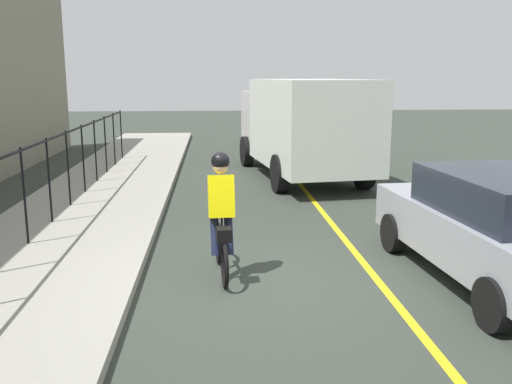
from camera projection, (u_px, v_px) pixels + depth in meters
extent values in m
plane|color=#313830|center=(266.00, 283.00, 7.89)|extent=(80.00, 80.00, 0.00)
cube|color=yellow|center=(377.00, 280.00, 8.01)|extent=(36.00, 0.12, 0.01)
cube|color=gray|center=(19.00, 285.00, 7.62)|extent=(40.00, 3.20, 0.15)
cylinder|color=black|center=(24.00, 196.00, 9.07)|extent=(0.04, 0.04, 1.60)
cylinder|color=black|center=(49.00, 180.00, 10.45)|extent=(0.04, 0.04, 1.60)
cylinder|color=black|center=(68.00, 168.00, 11.82)|extent=(0.04, 0.04, 1.60)
cylinder|color=black|center=(83.00, 159.00, 13.19)|extent=(0.04, 0.04, 1.60)
cylinder|color=black|center=(95.00, 151.00, 14.57)|extent=(0.04, 0.04, 1.60)
cylinder|color=black|center=(105.00, 144.00, 15.94)|extent=(0.04, 0.04, 1.60)
cylinder|color=black|center=(114.00, 139.00, 17.32)|extent=(0.04, 0.04, 1.60)
cylinder|color=black|center=(121.00, 134.00, 18.69)|extent=(0.04, 0.04, 1.60)
cube|color=black|center=(4.00, 157.00, 8.23)|extent=(21.11, 0.04, 0.04)
torus|color=black|center=(218.00, 243.00, 8.66)|extent=(0.66, 0.11, 0.66)
torus|color=black|center=(225.00, 265.00, 7.65)|extent=(0.66, 0.11, 0.66)
cube|color=black|center=(221.00, 237.00, 8.10)|extent=(0.93, 0.11, 0.24)
cylinder|color=black|center=(222.00, 229.00, 7.93)|extent=(0.03, 0.03, 0.35)
cube|color=yellow|center=(221.00, 196.00, 7.88)|extent=(0.37, 0.38, 0.63)
sphere|color=tan|center=(220.00, 166.00, 7.84)|extent=(0.22, 0.22, 0.22)
sphere|color=black|center=(220.00, 161.00, 7.83)|extent=(0.26, 0.26, 0.26)
cylinder|color=#191E38|center=(215.00, 233.00, 7.95)|extent=(0.34, 0.14, 0.65)
cylinder|color=#191E38|center=(229.00, 232.00, 7.98)|extent=(0.34, 0.14, 0.65)
cube|color=black|center=(224.00, 234.00, 7.61)|extent=(0.25, 0.22, 0.18)
cube|color=#9699A4|center=(493.00, 235.00, 7.84)|extent=(4.52, 2.10, 0.70)
cube|color=#1E232D|center=(505.00, 195.00, 7.52)|extent=(2.57, 1.75, 0.56)
cylinder|color=black|center=(393.00, 233.00, 9.24)|extent=(0.65, 0.26, 0.64)
cylinder|color=black|center=(489.00, 229.00, 9.48)|extent=(0.65, 0.26, 0.64)
cylinder|color=black|center=(494.00, 305.00, 6.34)|extent=(0.65, 0.26, 0.64)
cube|color=silver|center=(311.00, 123.00, 14.94)|extent=(5.03, 3.01, 2.30)
cube|color=beige|center=(279.00, 121.00, 18.26)|extent=(2.09, 2.43, 1.90)
cylinder|color=black|center=(247.00, 151.00, 18.09)|extent=(0.99, 0.42, 0.96)
cylinder|color=black|center=(313.00, 149.00, 18.54)|extent=(0.99, 0.42, 0.96)
cylinder|color=black|center=(280.00, 173.00, 13.93)|extent=(0.99, 0.42, 0.96)
cylinder|color=black|center=(364.00, 170.00, 14.39)|extent=(0.99, 0.42, 0.96)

